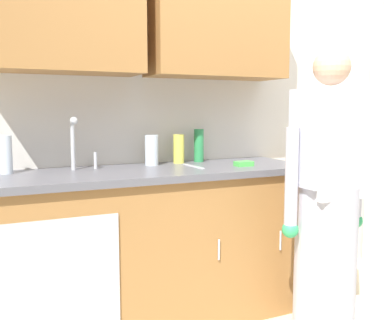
# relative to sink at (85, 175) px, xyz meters

# --- Properties ---
(kitchen_wall_with_uppers) EXTENTS (4.80, 0.44, 2.70)m
(kitchen_wall_with_uppers) POSITION_rel_sink_xyz_m (0.81, 0.29, 0.55)
(kitchen_wall_with_uppers) COLOR beige
(kitchen_wall_with_uppers) RESTS_ON ground
(counter_cabinet) EXTENTS (1.90, 0.62, 0.90)m
(counter_cabinet) POSITION_rel_sink_xyz_m (0.40, -0.01, -0.48)
(counter_cabinet) COLOR #9E6B38
(counter_cabinet) RESTS_ON ground
(countertop) EXTENTS (1.96, 0.66, 0.04)m
(countertop) POSITION_rel_sink_xyz_m (0.40, -0.01, -0.01)
(countertop) COLOR #595960
(countertop) RESTS_ON counter_cabinet
(sink) EXTENTS (0.50, 0.36, 0.35)m
(sink) POSITION_rel_sink_xyz_m (0.00, 0.00, 0.00)
(sink) COLOR #B7BABF
(sink) RESTS_ON counter_cabinet
(person_at_sink) EXTENTS (0.55, 0.34, 1.62)m
(person_at_sink) POSITION_rel_sink_xyz_m (1.20, -0.62, -0.23)
(person_at_sink) COLOR white
(person_at_sink) RESTS_ON ground
(bottle_soap) EXTENTS (0.07, 0.07, 0.21)m
(bottle_soap) POSITION_rel_sink_xyz_m (-0.40, 0.14, 0.12)
(bottle_soap) COLOR silver
(bottle_soap) RESTS_ON countertop
(bottle_dish_liquid) EXTENTS (0.07, 0.07, 0.19)m
(bottle_dish_liquid) POSITION_rel_sink_xyz_m (0.65, 0.19, 0.11)
(bottle_dish_liquid) COLOR #D8D14C
(bottle_dish_liquid) RESTS_ON countertop
(bottle_cleaner_spray) EXTENTS (0.08, 0.08, 0.19)m
(bottle_cleaner_spray) POSITION_rel_sink_xyz_m (0.45, 0.15, 0.11)
(bottle_cleaner_spray) COLOR silver
(bottle_cleaner_spray) RESTS_ON countertop
(bottle_water_short) EXTENTS (0.07, 0.07, 0.22)m
(bottle_water_short) POSITION_rel_sink_xyz_m (0.81, 0.21, 0.13)
(bottle_water_short) COLOR #2D8C4C
(bottle_water_short) RESTS_ON countertop
(knife_on_counter) EXTENTS (0.04, 0.24, 0.01)m
(knife_on_counter) POSITION_rel_sink_xyz_m (0.66, -0.02, 0.02)
(knife_on_counter) COLOR silver
(knife_on_counter) RESTS_ON countertop
(sponge) EXTENTS (0.11, 0.07, 0.03)m
(sponge) POSITION_rel_sink_xyz_m (0.96, -0.12, 0.03)
(sponge) COLOR #4CBF4C
(sponge) RESTS_ON countertop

